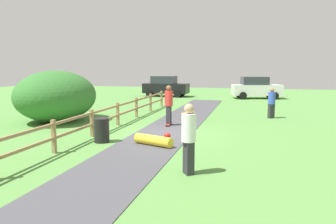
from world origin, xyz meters
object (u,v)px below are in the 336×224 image
skateboard_loose (188,112)px  parked_car_black (165,86)px  skater_riding (169,103)px  skater_fallen (155,140)px  trash_bin (102,130)px  bystander_blue (272,102)px  bush_large (56,96)px  parked_car_white (256,88)px  bystander_white (189,135)px

skateboard_loose → parked_car_black: parked_car_black is taller
skater_riding → skater_fallen: 4.02m
trash_bin → skater_fallen: 2.06m
skater_fallen → bystander_blue: size_ratio=0.92×
bush_large → bystander_blue: bush_large is taller
bystander_blue → parked_car_black: parked_car_black is taller
skateboard_loose → skater_fallen: bearing=-87.7°
parked_car_white → parked_car_black: bearing=179.9°
parked_car_black → parked_car_white: same height
trash_bin → skater_riding: skater_riding is taller
skater_riding → parked_car_black: bearing=105.6°
parked_car_black → skater_fallen: bearing=-76.2°
bush_large → parked_car_black: bearing=83.2°
trash_bin → skater_riding: (1.57, 3.90, 0.64)m
skater_riding → skateboard_loose: bearing=87.8°
bush_large → skateboard_loose: bush_large is taller
skateboard_loose → parked_car_white: bearing=69.5°
skateboard_loose → skater_riding: bearing=-92.2°
skater_fallen → parked_car_white: bearing=78.8°
bystander_white → skater_fallen: bearing=122.8°
trash_bin → bystander_white: bearing=-35.5°
skater_riding → parked_car_white: (4.15, 14.70, -0.13)m
bystander_blue → parked_car_white: parked_car_white is taller
skateboard_loose → trash_bin: bearing=-102.3°
bystander_white → parked_car_black: parked_car_black is taller
bystander_white → bush_large: bearing=141.7°
bush_large → skateboard_loose: size_ratio=5.82×
bystander_white → trash_bin: bearing=144.5°
skater_fallen → parked_car_white: size_ratio=0.34×
skater_fallen → bystander_white: (1.75, -2.72, 0.83)m
skater_riding → bystander_white: bearing=-71.4°
bystander_white → skateboard_loose: bearing=101.1°
bystander_white → skater_riding: bearing=108.6°
bystander_white → parked_car_black: bearing=106.5°
trash_bin → parked_car_black: (-2.54, 18.61, 0.51)m
skater_fallen → bystander_white: bystander_white is taller
bush_large → bystander_white: 10.32m
bush_large → parked_car_black: (1.77, 14.93, -0.34)m
trash_bin → bystander_blue: bearing=49.4°
bystander_white → parked_car_white: (1.92, 21.31, -0.07)m
trash_bin → bystander_blue: size_ratio=0.54×
trash_bin → parked_car_white: size_ratio=0.20×
bush_large → bystander_white: (8.10, -6.39, -0.27)m
bystander_blue → skateboard_loose: bearing=174.7°
bush_large → skateboard_loose: (6.03, 4.23, -1.21)m
bush_large → skater_riding: bush_large is taller
bush_large → skater_riding: 5.88m
skater_riding → skater_fallen: size_ratio=1.24×
skater_fallen → skateboard_loose: skater_fallen is taller
trash_bin → parked_car_black: 18.79m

